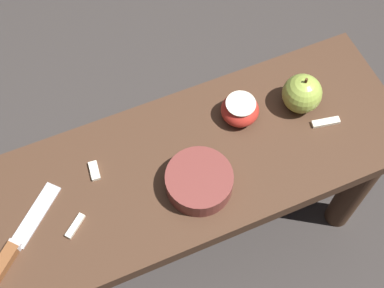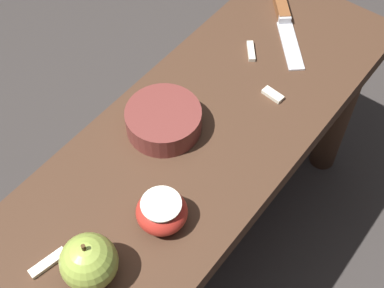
# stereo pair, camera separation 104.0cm
# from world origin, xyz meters

# --- Properties ---
(ground_plane) EXTENTS (8.00, 8.00, 0.00)m
(ground_plane) POSITION_xyz_m (0.00, 0.00, 0.00)
(ground_plane) COLOR #383330
(wooden_bench) EXTENTS (1.00, 0.34, 0.48)m
(wooden_bench) POSITION_xyz_m (0.00, 0.00, 0.37)
(wooden_bench) COLOR #472D1E
(wooden_bench) RESTS_ON ground_plane
(knife) EXTENTS (0.18, 0.17, 0.02)m
(knife) POSITION_xyz_m (-0.36, -0.04, 0.49)
(knife) COLOR silver
(knife) RESTS_ON wooden_bench
(apple_whole) EXTENTS (0.09, 0.09, 0.10)m
(apple_whole) POSITION_xyz_m (0.30, 0.04, 0.52)
(apple_whole) COLOR #9EB747
(apple_whole) RESTS_ON wooden_bench
(apple_cut) EXTENTS (0.08, 0.08, 0.05)m
(apple_cut) POSITION_xyz_m (0.17, 0.06, 0.51)
(apple_cut) COLOR red
(apple_cut) RESTS_ON wooden_bench
(apple_slice_near_knife) EXTENTS (0.06, 0.03, 0.01)m
(apple_slice_near_knife) POSITION_xyz_m (0.33, -0.03, 0.48)
(apple_slice_near_knife) COLOR white
(apple_slice_near_knife) RESTS_ON wooden_bench
(apple_slice_center) EXTENTS (0.02, 0.04, 0.01)m
(apple_slice_center) POSITION_xyz_m (-0.16, 0.06, 0.48)
(apple_slice_center) COLOR white
(apple_slice_center) RESTS_ON wooden_bench
(apple_slice_near_bowl) EXTENTS (0.05, 0.04, 0.01)m
(apple_slice_near_bowl) POSITION_xyz_m (-0.24, -0.04, 0.48)
(apple_slice_near_bowl) COLOR white
(apple_slice_near_bowl) RESTS_ON wooden_bench
(bowl) EXTENTS (0.14, 0.14, 0.05)m
(bowl) POSITION_xyz_m (0.02, -0.06, 0.50)
(bowl) COLOR brown
(bowl) RESTS_ON wooden_bench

